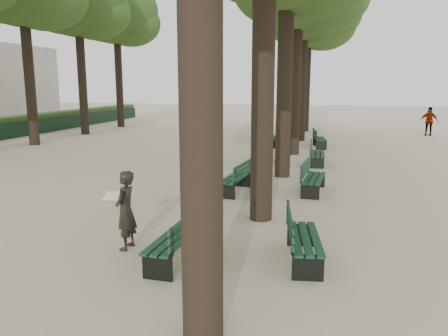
# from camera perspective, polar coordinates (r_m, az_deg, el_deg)

# --- Properties ---
(ground) EXTENTS (120.00, 120.00, 0.00)m
(ground) POSITION_cam_1_polar(r_m,az_deg,el_deg) (8.15, -9.18, -12.10)
(ground) COLOR beige
(ground) RESTS_ON ground
(tree_central_5) EXTENTS (6.00, 6.00, 9.95)m
(tree_central_5) POSITION_cam_1_polar(r_m,az_deg,el_deg) (30.28, 11.01, 19.29)
(tree_central_5) COLOR #33261C
(tree_central_5) RESTS_ON ground
(tree_far_5) EXTENTS (6.00, 6.00, 10.45)m
(tree_far_5) POSITION_cam_1_polar(r_m,az_deg,el_deg) (33.80, -13.92, 19.13)
(tree_far_5) COLOR #33261C
(tree_far_5) RESTS_ON ground
(bench_left_0) EXTENTS (0.64, 1.82, 0.92)m
(bench_left_0) POSITION_cam_1_polar(r_m,az_deg,el_deg) (8.04, -6.42, -10.27)
(bench_left_0) COLOR black
(bench_left_0) RESTS_ON ground
(bench_left_1) EXTENTS (0.78, 1.85, 0.92)m
(bench_left_1) POSITION_cam_1_polar(r_m,az_deg,el_deg) (12.90, 1.42, -2.03)
(bench_left_1) COLOR black
(bench_left_1) RESTS_ON ground
(bench_left_2) EXTENTS (0.69, 1.84, 0.92)m
(bench_left_2) POSITION_cam_1_polar(r_m,az_deg,el_deg) (18.13, 4.94, 1.73)
(bench_left_2) COLOR black
(bench_left_2) RESTS_ON ground
(bench_left_3) EXTENTS (0.65, 1.82, 0.92)m
(bench_left_3) POSITION_cam_1_polar(r_m,az_deg,el_deg) (22.58, 6.62, 3.52)
(bench_left_3) COLOR black
(bench_left_3) RESTS_ON ground
(bench_right_0) EXTENTS (0.81, 1.86, 0.92)m
(bench_right_0) POSITION_cam_1_polar(r_m,az_deg,el_deg) (8.12, 10.42, -10.17)
(bench_right_0) COLOR black
(bench_right_0) RESTS_ON ground
(bench_right_1) EXTENTS (0.72, 1.84, 0.92)m
(bench_right_1) POSITION_cam_1_polar(r_m,az_deg,el_deg) (13.12, 11.61, -2.03)
(bench_right_1) COLOR black
(bench_right_1) RESTS_ON ground
(bench_right_2) EXTENTS (0.61, 1.81, 0.92)m
(bench_right_2) POSITION_cam_1_polar(r_m,az_deg,el_deg) (17.66, 12.09, 1.28)
(bench_right_2) COLOR black
(bench_right_2) RESTS_ON ground
(bench_right_3) EXTENTS (0.80, 1.86, 0.92)m
(bench_right_3) POSITION_cam_1_polar(r_m,az_deg,el_deg) (22.48, 12.39, 3.31)
(bench_right_3) COLOR black
(bench_right_3) RESTS_ON ground
(man_with_map) EXTENTS (0.59, 0.62, 1.55)m
(man_with_map) POSITION_cam_1_polar(r_m,az_deg,el_deg) (8.64, -12.73, -5.40)
(man_with_map) COLOR black
(man_with_map) RESTS_ON ground
(pedestrian_e) EXTENTS (1.30, 1.68, 1.91)m
(pedestrian_e) POSITION_cam_1_polar(r_m,az_deg,el_deg) (32.61, -2.88, 7.07)
(pedestrian_e) COLOR #262628
(pedestrian_e) RESTS_ON ground
(pedestrian_d) EXTENTS (0.92, 0.66, 1.74)m
(pedestrian_d) POSITION_cam_1_polar(r_m,az_deg,el_deg) (34.93, -1.60, 7.20)
(pedestrian_d) COLOR #262628
(pedestrian_d) RESTS_ON ground
(pedestrian_c) EXTENTS (1.09, 0.60, 1.76)m
(pedestrian_c) POSITION_cam_1_polar(r_m,az_deg,el_deg) (29.91, 25.19, 5.55)
(pedestrian_c) COLOR #262628
(pedestrian_c) RESTS_ON ground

